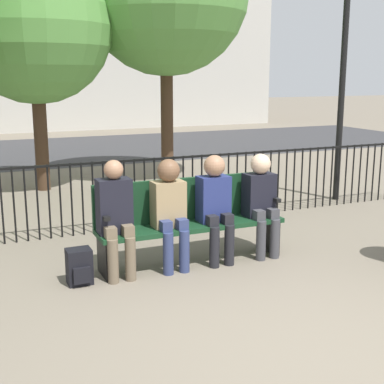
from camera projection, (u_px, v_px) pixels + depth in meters
ground_plane at (318, 362)px, 3.86m from camera, size 80.00×80.00×0.00m
park_bench at (189, 217)px, 5.87m from camera, size 2.08×0.45×0.92m
seated_person_0 at (116, 213)px, 5.38m from camera, size 0.34×0.39×1.21m
seated_person_1 at (170, 207)px, 5.60m from camera, size 0.34×0.39×1.18m
seated_person_2 at (215, 202)px, 5.81m from camera, size 0.34×0.39×1.19m
seated_person_3 at (261, 198)px, 6.04m from camera, size 0.34×0.39×1.17m
backpack at (79, 267)px, 5.27m from camera, size 0.24×0.24×0.36m
fence_railing at (145, 187)px, 7.15m from camera, size 9.01×0.03×0.95m
tree_1 at (34, 26)px, 9.06m from camera, size 2.65×2.65×4.17m
lamp_post at (345, 43)px, 8.38m from camera, size 0.28×0.28×3.84m
street_surface at (50, 151)px, 14.60m from camera, size 24.00×6.00×0.01m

